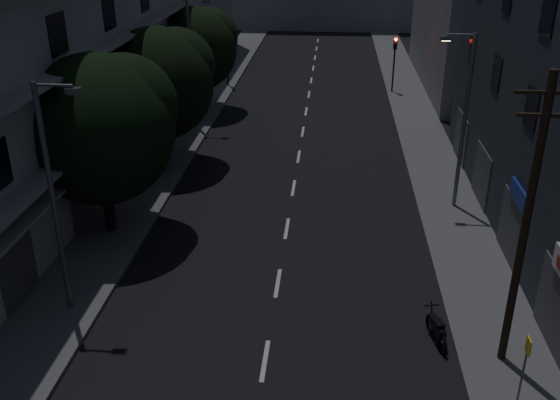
# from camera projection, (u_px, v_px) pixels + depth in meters

# --- Properties ---
(ground) EXTENTS (160.00, 160.00, 0.00)m
(ground) POSITION_uv_depth(u_px,v_px,m) (299.00, 154.00, 36.18)
(ground) COLOR black
(ground) RESTS_ON ground
(sidewalk_left) EXTENTS (3.00, 90.00, 0.15)m
(sidewalk_left) POSITION_uv_depth(u_px,v_px,m) (172.00, 149.00, 36.73)
(sidewalk_left) COLOR #565659
(sidewalk_left) RESTS_ON ground
(sidewalk_right) EXTENTS (3.00, 90.00, 0.15)m
(sidewalk_right) POSITION_uv_depth(u_px,v_px,m) (430.00, 156.00, 35.57)
(sidewalk_right) COLOR #565659
(sidewalk_right) RESTS_ON ground
(lane_markings) EXTENTS (0.15, 60.50, 0.01)m
(lane_markings) POSITION_uv_depth(u_px,v_px,m) (305.00, 121.00, 41.84)
(lane_markings) COLOR beige
(lane_markings) RESTS_ON ground
(building_left) EXTENTS (7.00, 36.00, 14.00)m
(building_left) POSITION_uv_depth(u_px,v_px,m) (25.00, 53.00, 27.85)
(building_left) COLOR #A3A29E
(building_left) RESTS_ON ground
(building_far_right) EXTENTS (6.00, 20.00, 13.00)m
(building_far_right) POSITION_uv_depth(u_px,v_px,m) (469.00, 2.00, 47.91)
(building_far_right) COLOR slate
(building_far_right) RESTS_ON ground
(tree_near) EXTENTS (6.21, 6.21, 7.66)m
(tree_near) POSITION_uv_depth(u_px,v_px,m) (100.00, 124.00, 25.24)
(tree_near) COLOR black
(tree_near) RESTS_ON sidewalk_left
(tree_mid) EXTENTS (5.97, 5.97, 7.35)m
(tree_mid) POSITION_uv_depth(u_px,v_px,m) (158.00, 80.00, 32.76)
(tree_mid) COLOR black
(tree_mid) RESTS_ON sidewalk_left
(tree_far) EXTENTS (5.64, 5.64, 6.98)m
(tree_far) POSITION_uv_depth(u_px,v_px,m) (196.00, 46.00, 42.21)
(tree_far) COLOR black
(tree_far) RESTS_ON sidewalk_left
(traffic_signal_far_right) EXTENTS (0.28, 0.37, 4.10)m
(traffic_signal_far_right) POSITION_uv_depth(u_px,v_px,m) (395.00, 53.00, 46.99)
(traffic_signal_far_right) COLOR black
(traffic_signal_far_right) RESTS_ON sidewalk_right
(traffic_signal_far_left) EXTENTS (0.28, 0.37, 4.10)m
(traffic_signal_far_left) POSITION_uv_depth(u_px,v_px,m) (227.00, 48.00, 48.77)
(traffic_signal_far_left) COLOR black
(traffic_signal_far_left) RESTS_ON sidewalk_left
(street_lamp_left_near) EXTENTS (1.51, 0.25, 8.00)m
(street_lamp_left_near) POSITION_uv_depth(u_px,v_px,m) (55.00, 191.00, 19.99)
(street_lamp_left_near) COLOR #53565A
(street_lamp_left_near) RESTS_ON sidewalk_left
(street_lamp_right) EXTENTS (1.51, 0.25, 8.00)m
(street_lamp_right) POSITION_uv_depth(u_px,v_px,m) (463.00, 114.00, 27.62)
(street_lamp_right) COLOR slate
(street_lamp_right) RESTS_ON sidewalk_right
(street_lamp_left_far) EXTENTS (1.51, 0.25, 8.00)m
(street_lamp_left_far) POSITION_uv_depth(u_px,v_px,m) (192.00, 56.00, 38.72)
(street_lamp_left_far) COLOR slate
(street_lamp_left_far) RESTS_ON sidewalk_left
(utility_pole) EXTENTS (1.80, 0.24, 9.00)m
(utility_pole) POSITION_uv_depth(u_px,v_px,m) (526.00, 222.00, 17.38)
(utility_pole) COLOR black
(utility_pole) RESTS_ON sidewalk_right
(bus_stop_sign) EXTENTS (0.06, 0.35, 2.52)m
(bus_stop_sign) POSITION_uv_depth(u_px,v_px,m) (525.00, 363.00, 16.47)
(bus_stop_sign) COLOR #595B60
(bus_stop_sign) RESTS_ON sidewalk_right
(motorcycle) EXTENTS (0.62, 1.78, 1.15)m
(motorcycle) POSITION_uv_depth(u_px,v_px,m) (437.00, 330.00, 20.14)
(motorcycle) COLOR black
(motorcycle) RESTS_ON ground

